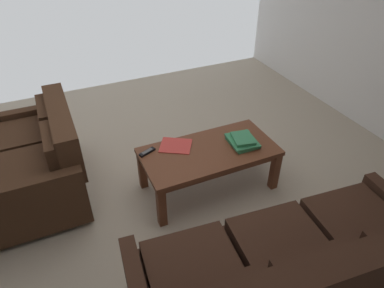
{
  "coord_description": "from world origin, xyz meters",
  "views": [
    {
      "loc": [
        0.73,
        2.32,
        2.32
      ],
      "look_at": [
        -0.08,
        0.53,
        0.91
      ],
      "focal_mm": 32.32,
      "sensor_mm": 36.0,
      "label": 1
    }
  ],
  "objects_px": {
    "loveseat_near": "(35,162)",
    "sofa_main": "(291,275)",
    "book_stack": "(243,141)",
    "tv_remote": "(147,152)",
    "coffee_table": "(209,156)",
    "loose_magazine": "(176,146)"
  },
  "relations": [
    {
      "from": "coffee_table",
      "to": "book_stack",
      "type": "xyz_separation_m",
      "value": [
        -0.33,
        0.04,
        0.1
      ]
    },
    {
      "from": "book_stack",
      "to": "loose_magazine",
      "type": "distance_m",
      "value": 0.62
    },
    {
      "from": "loveseat_near",
      "to": "tv_remote",
      "type": "height_order",
      "value": "loveseat_near"
    },
    {
      "from": "sofa_main",
      "to": "tv_remote",
      "type": "height_order",
      "value": "sofa_main"
    },
    {
      "from": "tv_remote",
      "to": "sofa_main",
      "type": "bearing_deg",
      "value": 107.23
    },
    {
      "from": "loveseat_near",
      "to": "tv_remote",
      "type": "bearing_deg",
      "value": 157.31
    },
    {
      "from": "loveseat_near",
      "to": "book_stack",
      "type": "relative_size",
      "value": 3.98
    },
    {
      "from": "tv_remote",
      "to": "loose_magazine",
      "type": "bearing_deg",
      "value": 178.71
    },
    {
      "from": "book_stack",
      "to": "tv_remote",
      "type": "relative_size",
      "value": 1.91
    },
    {
      "from": "coffee_table",
      "to": "book_stack",
      "type": "bearing_deg",
      "value": 173.43
    },
    {
      "from": "coffee_table",
      "to": "loose_magazine",
      "type": "height_order",
      "value": "loose_magazine"
    },
    {
      "from": "tv_remote",
      "to": "loose_magazine",
      "type": "height_order",
      "value": "tv_remote"
    },
    {
      "from": "sofa_main",
      "to": "book_stack",
      "type": "relative_size",
      "value": 6.57
    },
    {
      "from": "book_stack",
      "to": "tv_remote",
      "type": "height_order",
      "value": "book_stack"
    },
    {
      "from": "sofa_main",
      "to": "loveseat_near",
      "type": "relative_size",
      "value": 1.65
    },
    {
      "from": "loveseat_near",
      "to": "coffee_table",
      "type": "relative_size",
      "value": 1.02
    },
    {
      "from": "loose_magazine",
      "to": "sofa_main",
      "type": "bearing_deg",
      "value": -141.66
    },
    {
      "from": "loveseat_near",
      "to": "sofa_main",
      "type": "bearing_deg",
      "value": 126.74
    },
    {
      "from": "sofa_main",
      "to": "loose_magazine",
      "type": "bearing_deg",
      "value": -82.76
    },
    {
      "from": "coffee_table",
      "to": "sofa_main",
      "type": "bearing_deg",
      "value": 87.16
    },
    {
      "from": "loose_magazine",
      "to": "coffee_table",
      "type": "bearing_deg",
      "value": -94.88
    },
    {
      "from": "coffee_table",
      "to": "loveseat_near",
      "type": "bearing_deg",
      "value": -21.68
    }
  ]
}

